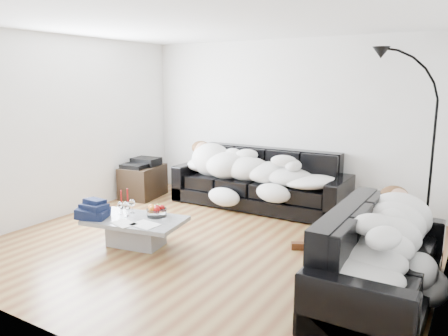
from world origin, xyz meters
The scene contains 23 objects.
ground centered at (0.00, 0.00, 0.00)m, with size 5.00×5.00×0.00m, color brown.
wall_back centered at (0.00, 2.25, 1.30)m, with size 5.00×0.02×2.60m, color silver.
wall_left centered at (-2.50, 0.00, 1.30)m, with size 0.02×4.50×2.60m, color silver.
ceiling centered at (0.00, 0.00, 2.60)m, with size 5.00×5.00×0.00m, color white.
sofa_back centered at (-0.24, 1.76, 0.45)m, with size 2.74×0.95×0.90m, color black.
sofa_right centered at (2.04, -0.32, 0.41)m, with size 2.03×0.87×0.82m, color black.
sleeper_back centered at (-0.24, 1.71, 0.65)m, with size 2.32×0.80×0.46m, color silver, non-canonical shape.
sleeper_right centered at (2.04, -0.32, 0.63)m, with size 1.74×0.73×0.43m, color silver, non-canonical shape.
teal_cushion centered at (1.98, 0.31, 0.72)m, with size 0.36×0.30×0.20m, color #0A483A.
coffee_table centered at (-0.77, -0.48, 0.17)m, with size 1.15×0.67×0.34m, color #939699.
fruit_bowl centered at (-0.61, -0.28, 0.41)m, with size 0.25×0.25×0.15m, color white.
wine_glass_a centered at (-0.95, -0.33, 0.42)m, with size 0.07×0.07×0.17m, color white.
wine_glass_b centered at (-1.06, -0.43, 0.41)m, with size 0.06×0.06×0.15m, color white.
wine_glass_c centered at (-0.92, -0.47, 0.43)m, with size 0.08×0.08×0.18m, color white.
candle_left centered at (-1.22, -0.24, 0.45)m, with size 0.04×0.04×0.24m, color maroon.
candle_right centered at (-1.14, -0.21, 0.47)m, with size 0.05×0.05×0.26m, color maroon.
newspaper_a centered at (-0.51, -0.61, 0.34)m, with size 0.31×0.24×0.01m, color silver.
newspaper_b centered at (-0.75, -0.70, 0.34)m, with size 0.29×0.20×0.01m, color silver.
navy_jacket centered at (-1.20, -0.69, 0.51)m, with size 0.37×0.31×0.19m, color black, non-canonical shape.
shoes centered at (1.07, 0.49, 0.05)m, with size 0.40×0.29×0.09m, color #472311, non-canonical shape.
av_cabinet centered at (-2.22, 1.29, 0.27)m, with size 0.53×0.78×0.53m, color black.
stereo centered at (-2.22, 1.29, 0.60)m, with size 0.44×0.34×0.13m, color black.
floor_lamp centered at (2.17, 1.90, 1.06)m, with size 0.77×0.31×2.11m, color black, non-canonical shape.
Camera 1 is at (2.73, -4.23, 1.96)m, focal length 35.00 mm.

